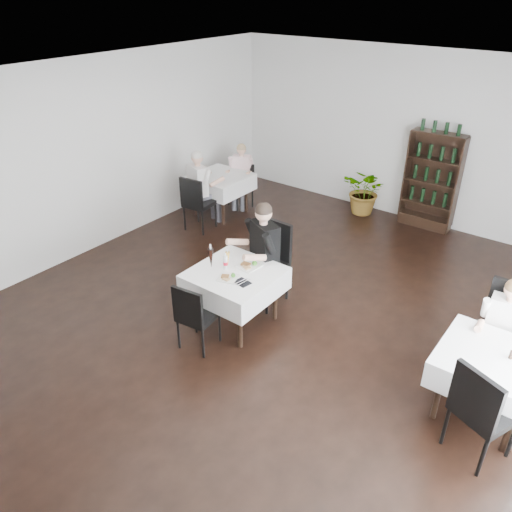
{
  "coord_description": "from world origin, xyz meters",
  "views": [
    {
      "loc": [
        3.12,
        -4.08,
        3.99
      ],
      "look_at": [
        -0.12,
        0.2,
        0.97
      ],
      "focal_mm": 35.0,
      "sensor_mm": 36.0,
      "label": 1
    }
  ],
  "objects_px": {
    "main_table": "(235,282)",
    "diner_main": "(258,248)",
    "wine_shelf": "(431,182)",
    "potted_tree": "(366,191)"
  },
  "relations": [
    {
      "from": "main_table",
      "to": "diner_main",
      "type": "distance_m",
      "value": 0.57
    },
    {
      "from": "wine_shelf",
      "to": "main_table",
      "type": "distance_m",
      "value": 4.41
    },
    {
      "from": "wine_shelf",
      "to": "main_table",
      "type": "height_order",
      "value": "wine_shelf"
    },
    {
      "from": "potted_tree",
      "to": "wine_shelf",
      "type": "bearing_deg",
      "value": 7.64
    },
    {
      "from": "main_table",
      "to": "diner_main",
      "type": "bearing_deg",
      "value": 91.65
    },
    {
      "from": "main_table",
      "to": "potted_tree",
      "type": "xyz_separation_m",
      "value": [
        -0.23,
        4.16,
        -0.17
      ]
    },
    {
      "from": "wine_shelf",
      "to": "diner_main",
      "type": "height_order",
      "value": "wine_shelf"
    },
    {
      "from": "diner_main",
      "to": "main_table",
      "type": "bearing_deg",
      "value": -88.35
    },
    {
      "from": "wine_shelf",
      "to": "diner_main",
      "type": "bearing_deg",
      "value": -103.51
    },
    {
      "from": "main_table",
      "to": "potted_tree",
      "type": "relative_size",
      "value": 1.14
    }
  ]
}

